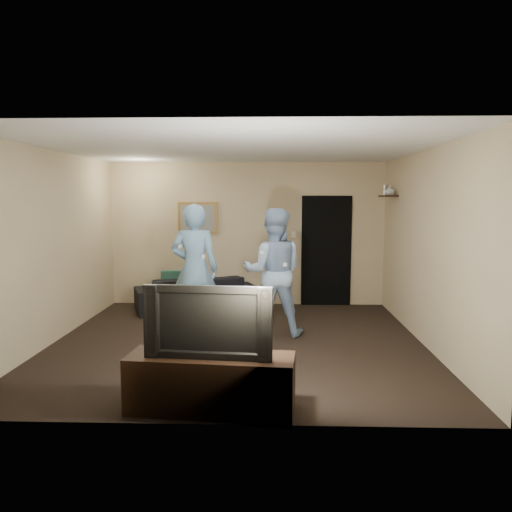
{
  "coord_description": "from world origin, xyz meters",
  "views": [
    {
      "loc": [
        0.47,
        -6.61,
        1.95
      ],
      "look_at": [
        0.24,
        0.3,
        1.15
      ],
      "focal_mm": 35.0,
      "sensor_mm": 36.0,
      "label": 1
    }
  ],
  "objects_px": {
    "tv_console": "(211,384)",
    "wii_player_right": "(273,272)",
    "wii_player_left": "(195,269)",
    "television": "(210,320)",
    "sofa": "(195,293)"
  },
  "relations": [
    {
      "from": "wii_player_left",
      "to": "wii_player_right",
      "type": "relative_size",
      "value": 1.04
    },
    {
      "from": "sofa",
      "to": "wii_player_right",
      "type": "xyz_separation_m",
      "value": [
        1.37,
        -1.57,
        0.61
      ]
    },
    {
      "from": "tv_console",
      "to": "wii_player_right",
      "type": "xyz_separation_m",
      "value": [
        0.58,
        2.65,
        0.66
      ]
    },
    {
      "from": "tv_console",
      "to": "television",
      "type": "relative_size",
      "value": 1.32
    },
    {
      "from": "television",
      "to": "wii_player_left",
      "type": "height_order",
      "value": "wii_player_left"
    },
    {
      "from": "tv_console",
      "to": "wii_player_left",
      "type": "height_order",
      "value": "wii_player_left"
    },
    {
      "from": "tv_console",
      "to": "television",
      "type": "xyz_separation_m",
      "value": [
        0.0,
        0.0,
        0.61
      ]
    },
    {
      "from": "television",
      "to": "wii_player_left",
      "type": "distance_m",
      "value": 2.73
    },
    {
      "from": "sofa",
      "to": "tv_console",
      "type": "xyz_separation_m",
      "value": [
        0.8,
        -4.21,
        -0.05
      ]
    },
    {
      "from": "wii_player_right",
      "to": "tv_console",
      "type": "bearing_deg",
      "value": -102.28
    },
    {
      "from": "sofa",
      "to": "television",
      "type": "distance_m",
      "value": 4.32
    },
    {
      "from": "television",
      "to": "wii_player_right",
      "type": "relative_size",
      "value": 0.64
    },
    {
      "from": "television",
      "to": "wii_player_right",
      "type": "xyz_separation_m",
      "value": [
        0.58,
        2.65,
        0.05
      ]
    },
    {
      "from": "wii_player_left",
      "to": "wii_player_right",
      "type": "height_order",
      "value": "wii_player_left"
    },
    {
      "from": "television",
      "to": "wii_player_right",
      "type": "bearing_deg",
      "value": 83.18
    }
  ]
}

